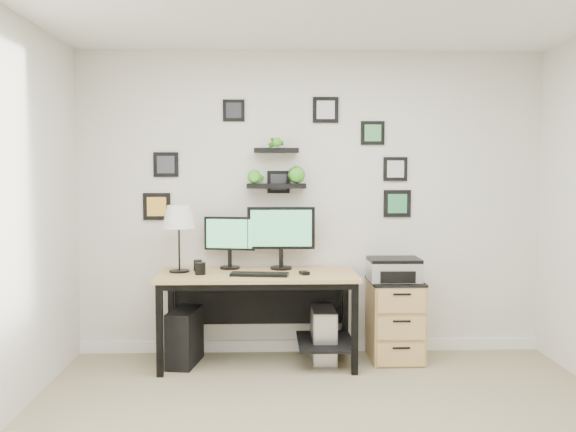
{
  "coord_description": "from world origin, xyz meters",
  "views": [
    {
      "loc": [
        -0.38,
        -3.52,
        1.59
      ],
      "look_at": [
        -0.2,
        1.83,
        1.2
      ],
      "focal_mm": 40.0,
      "sensor_mm": 36.0,
      "label": 1
    }
  ],
  "objects_px": {
    "pc_tower_black": "(185,337)",
    "file_cabinet": "(395,320)",
    "monitor_left": "(230,238)",
    "monitor_right": "(281,232)",
    "pc_tower_grey": "(323,335)",
    "mug": "(200,269)",
    "desk": "(263,287)",
    "printer": "(394,269)",
    "table_lamp": "(179,219)"
  },
  "relations": [
    {
      "from": "monitor_right",
      "to": "file_cabinet",
      "type": "height_order",
      "value": "monitor_right"
    },
    {
      "from": "file_cabinet",
      "to": "desk",
      "type": "bearing_deg",
      "value": -176.99
    },
    {
      "from": "monitor_left",
      "to": "printer",
      "type": "xyz_separation_m",
      "value": [
        1.36,
        -0.18,
        -0.24
      ]
    },
    {
      "from": "mug",
      "to": "pc_tower_black",
      "type": "xyz_separation_m",
      "value": [
        -0.14,
        0.07,
        -0.57
      ]
    },
    {
      "from": "table_lamp",
      "to": "mug",
      "type": "xyz_separation_m",
      "value": [
        0.18,
        -0.13,
        -0.39
      ]
    },
    {
      "from": "monitor_right",
      "to": "printer",
      "type": "relative_size",
      "value": 1.36
    },
    {
      "from": "pc_tower_grey",
      "to": "mug",
      "type": "bearing_deg",
      "value": -173.15
    },
    {
      "from": "monitor_right",
      "to": "table_lamp",
      "type": "distance_m",
      "value": 0.85
    },
    {
      "from": "desk",
      "to": "printer",
      "type": "distance_m",
      "value": 1.09
    },
    {
      "from": "mug",
      "to": "monitor_right",
      "type": "bearing_deg",
      "value": 20.51
    },
    {
      "from": "pc_tower_black",
      "to": "monitor_right",
      "type": "bearing_deg",
      "value": 21.97
    },
    {
      "from": "table_lamp",
      "to": "printer",
      "type": "bearing_deg",
      "value": -0.92
    },
    {
      "from": "table_lamp",
      "to": "monitor_right",
      "type": "bearing_deg",
      "value": 7.69
    },
    {
      "from": "printer",
      "to": "monitor_right",
      "type": "bearing_deg",
      "value": 171.35
    },
    {
      "from": "monitor_right",
      "to": "mug",
      "type": "relative_size",
      "value": 5.89
    },
    {
      "from": "desk",
      "to": "file_cabinet",
      "type": "height_order",
      "value": "desk"
    },
    {
      "from": "pc_tower_grey",
      "to": "printer",
      "type": "xyz_separation_m",
      "value": [
        0.58,
        -0.02,
        0.55
      ]
    },
    {
      "from": "monitor_right",
      "to": "mug",
      "type": "xyz_separation_m",
      "value": [
        -0.65,
        -0.24,
        -0.26
      ]
    },
    {
      "from": "monitor_left",
      "to": "table_lamp",
      "type": "height_order",
      "value": "table_lamp"
    },
    {
      "from": "monitor_right",
      "to": "file_cabinet",
      "type": "relative_size",
      "value": 0.85
    },
    {
      "from": "desk",
      "to": "file_cabinet",
      "type": "bearing_deg",
      "value": 3.01
    },
    {
      "from": "monitor_left",
      "to": "file_cabinet",
      "type": "height_order",
      "value": "monitor_left"
    },
    {
      "from": "monitor_right",
      "to": "pc_tower_black",
      "type": "height_order",
      "value": "monitor_right"
    },
    {
      "from": "monitor_left",
      "to": "monitor_right",
      "type": "distance_m",
      "value": 0.44
    },
    {
      "from": "table_lamp",
      "to": "pc_tower_grey",
      "type": "distance_m",
      "value": 1.53
    },
    {
      "from": "monitor_right",
      "to": "mug",
      "type": "distance_m",
      "value": 0.75
    },
    {
      "from": "file_cabinet",
      "to": "printer",
      "type": "distance_m",
      "value": 0.43
    },
    {
      "from": "pc_tower_black",
      "to": "file_cabinet",
      "type": "bearing_deg",
      "value": 11.9
    },
    {
      "from": "printer",
      "to": "pc_tower_black",
      "type": "bearing_deg",
      "value": -178.8
    },
    {
      "from": "desk",
      "to": "pc_tower_grey",
      "type": "xyz_separation_m",
      "value": [
        0.5,
        0.03,
        -0.41
      ]
    },
    {
      "from": "pc_tower_grey",
      "to": "printer",
      "type": "relative_size",
      "value": 1.06
    },
    {
      "from": "pc_tower_black",
      "to": "printer",
      "type": "height_order",
      "value": "printer"
    },
    {
      "from": "mug",
      "to": "pc_tower_grey",
      "type": "bearing_deg",
      "value": 6.85
    },
    {
      "from": "monitor_right",
      "to": "mug",
      "type": "height_order",
      "value": "monitor_right"
    },
    {
      "from": "pc_tower_grey",
      "to": "file_cabinet",
      "type": "distance_m",
      "value": 0.61
    },
    {
      "from": "monitor_right",
      "to": "pc_tower_grey",
      "type": "relative_size",
      "value": 1.28
    },
    {
      "from": "file_cabinet",
      "to": "monitor_left",
      "type": "bearing_deg",
      "value": 174.23
    },
    {
      "from": "pc_tower_black",
      "to": "pc_tower_grey",
      "type": "bearing_deg",
      "value": 12.04
    },
    {
      "from": "mug",
      "to": "table_lamp",
      "type": "bearing_deg",
      "value": 144.6
    },
    {
      "from": "desk",
      "to": "file_cabinet",
      "type": "relative_size",
      "value": 2.39
    },
    {
      "from": "desk",
      "to": "pc_tower_grey",
      "type": "height_order",
      "value": "desk"
    },
    {
      "from": "monitor_right",
      "to": "printer",
      "type": "xyz_separation_m",
      "value": [
        0.93,
        -0.14,
        -0.3
      ]
    },
    {
      "from": "printer",
      "to": "pc_tower_grey",
      "type": "bearing_deg",
      "value": 178.28
    },
    {
      "from": "printer",
      "to": "mug",
      "type": "bearing_deg",
      "value": -176.28
    },
    {
      "from": "desk",
      "to": "monitor_right",
      "type": "height_order",
      "value": "monitor_right"
    },
    {
      "from": "desk",
      "to": "mug",
      "type": "bearing_deg",
      "value": -170.18
    },
    {
      "from": "pc_tower_grey",
      "to": "file_cabinet",
      "type": "height_order",
      "value": "file_cabinet"
    },
    {
      "from": "monitor_left",
      "to": "pc_tower_black",
      "type": "height_order",
      "value": "monitor_left"
    },
    {
      "from": "monitor_right",
      "to": "file_cabinet",
      "type": "xyz_separation_m",
      "value": [
        0.95,
        -0.1,
        -0.73
      ]
    },
    {
      "from": "monitor_right",
      "to": "desk",
      "type": "bearing_deg",
      "value": -134.58
    }
  ]
}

